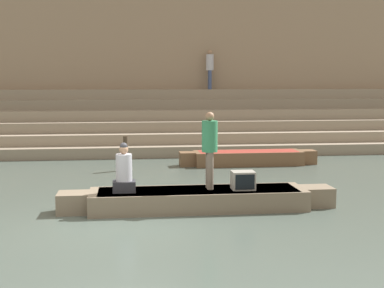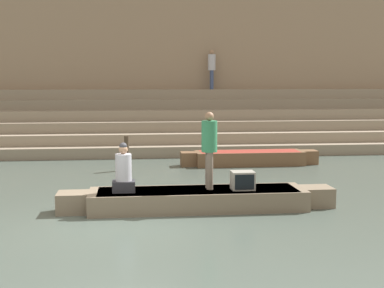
{
  "view_description": "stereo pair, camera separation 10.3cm",
  "coord_description": "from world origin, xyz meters",
  "px_view_note": "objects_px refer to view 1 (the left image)",
  "views": [
    {
      "loc": [
        0.31,
        -10.73,
        2.92
      ],
      "look_at": [
        1.89,
        2.27,
        1.35
      ],
      "focal_mm": 50.0,
      "sensor_mm": 36.0,
      "label": 1
    },
    {
      "loc": [
        0.42,
        -10.75,
        2.92
      ],
      "look_at": [
        1.89,
        2.27,
        1.35
      ],
      "focal_mm": 50.0,
      "sensor_mm": 36.0,
      "label": 2
    }
  ],
  "objects_px": {
    "tv_set": "(243,180)",
    "moored_boat_shore": "(248,158)",
    "rowboat_main": "(198,199)",
    "mooring_post": "(126,153)",
    "person_on_steps": "(210,67)",
    "person_standing": "(210,145)",
    "person_rowing": "(124,172)"
  },
  "relations": [
    {
      "from": "rowboat_main",
      "to": "tv_set",
      "type": "bearing_deg",
      "value": -4.75
    },
    {
      "from": "person_rowing",
      "to": "person_on_steps",
      "type": "distance_m",
      "value": 12.55
    },
    {
      "from": "person_standing",
      "to": "person_on_steps",
      "type": "distance_m",
      "value": 11.86
    },
    {
      "from": "person_standing",
      "to": "moored_boat_shore",
      "type": "relative_size",
      "value": 0.37
    },
    {
      "from": "person_rowing",
      "to": "moored_boat_shore",
      "type": "bearing_deg",
      "value": 65.0
    },
    {
      "from": "mooring_post",
      "to": "person_on_steps",
      "type": "distance_m",
      "value": 7.77
    },
    {
      "from": "mooring_post",
      "to": "person_on_steps",
      "type": "height_order",
      "value": "person_on_steps"
    },
    {
      "from": "person_standing",
      "to": "person_rowing",
      "type": "distance_m",
      "value": 2.03
    },
    {
      "from": "tv_set",
      "to": "rowboat_main",
      "type": "bearing_deg",
      "value": 176.2
    },
    {
      "from": "person_rowing",
      "to": "moored_boat_shore",
      "type": "xyz_separation_m",
      "value": [
        4.23,
        6.19,
        -0.64
      ]
    },
    {
      "from": "person_standing",
      "to": "tv_set",
      "type": "distance_m",
      "value": 1.11
    },
    {
      "from": "rowboat_main",
      "to": "tv_set",
      "type": "xyz_separation_m",
      "value": [
        1.01,
        -0.1,
        0.42
      ]
    },
    {
      "from": "tv_set",
      "to": "person_rowing",
      "type": "bearing_deg",
      "value": -179.17
    },
    {
      "from": "person_standing",
      "to": "person_rowing",
      "type": "bearing_deg",
      "value": -172.5
    },
    {
      "from": "rowboat_main",
      "to": "mooring_post",
      "type": "xyz_separation_m",
      "value": [
        -1.65,
        5.49,
        0.32
      ]
    },
    {
      "from": "tv_set",
      "to": "mooring_post",
      "type": "height_order",
      "value": "mooring_post"
    },
    {
      "from": "rowboat_main",
      "to": "person_rowing",
      "type": "height_order",
      "value": "person_rowing"
    },
    {
      "from": "rowboat_main",
      "to": "person_on_steps",
      "type": "relative_size",
      "value": 3.63
    },
    {
      "from": "moored_boat_shore",
      "to": "person_on_steps",
      "type": "bearing_deg",
      "value": 94.83
    },
    {
      "from": "person_standing",
      "to": "tv_set",
      "type": "xyz_separation_m",
      "value": [
        0.74,
        -0.21,
        -0.8
      ]
    },
    {
      "from": "rowboat_main",
      "to": "moored_boat_shore",
      "type": "xyz_separation_m",
      "value": [
        2.56,
        6.15,
        0.01
      ]
    },
    {
      "from": "tv_set",
      "to": "moored_boat_shore",
      "type": "relative_size",
      "value": 0.11
    },
    {
      "from": "rowboat_main",
      "to": "person_standing",
      "type": "bearing_deg",
      "value": 22.26
    },
    {
      "from": "person_on_steps",
      "to": "tv_set",
      "type": "bearing_deg",
      "value": -104.57
    },
    {
      "from": "person_rowing",
      "to": "moored_boat_shore",
      "type": "height_order",
      "value": "person_rowing"
    },
    {
      "from": "person_rowing",
      "to": "rowboat_main",
      "type": "bearing_deg",
      "value": 10.93
    },
    {
      "from": "rowboat_main",
      "to": "person_rowing",
      "type": "distance_m",
      "value": 1.79
    },
    {
      "from": "rowboat_main",
      "to": "person_on_steps",
      "type": "distance_m",
      "value": 12.27
    },
    {
      "from": "tv_set",
      "to": "person_standing",
      "type": "bearing_deg",
      "value": 166.22
    },
    {
      "from": "person_standing",
      "to": "person_rowing",
      "type": "relative_size",
      "value": 1.59
    },
    {
      "from": "rowboat_main",
      "to": "person_standing",
      "type": "xyz_separation_m",
      "value": [
        0.27,
        0.11,
        1.22
      ]
    },
    {
      "from": "mooring_post",
      "to": "rowboat_main",
      "type": "bearing_deg",
      "value": -73.27
    }
  ]
}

